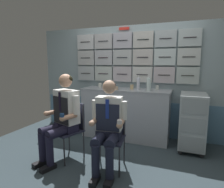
{
  "coord_description": "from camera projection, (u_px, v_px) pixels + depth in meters",
  "views": [
    {
      "loc": [
        0.96,
        -2.38,
        1.44
      ],
      "look_at": [
        -0.11,
        0.38,
        0.96
      ],
      "focal_mm": 31.11,
      "sensor_mm": 36.0,
      "label": 1
    }
  ],
  "objects": [
    {
      "name": "sparkling_bottle_green",
      "position": [
        138.0,
        83.0,
        3.59
      ],
      "size": [
        0.06,
        0.06,
        0.25
      ],
      "color": "silver",
      "rests_on": "galley_counter"
    },
    {
      "name": "crew_member_right",
      "position": [
        108.0,
        123.0,
        2.51
      ],
      "size": [
        0.48,
        0.62,
        1.21
      ],
      "color": "black",
      "rests_on": "ground"
    },
    {
      "name": "paper_cup_tan",
      "position": [
        132.0,
        87.0,
        3.6
      ],
      "size": [
        0.06,
        0.06,
        0.09
      ],
      "color": "tan",
      "rests_on": "galley_counter"
    },
    {
      "name": "galley_counter",
      "position": [
        125.0,
        113.0,
        3.73
      ],
      "size": [
        1.67,
        0.53,
        0.95
      ],
      "color": "#A4ABB4",
      "rests_on": "ground"
    },
    {
      "name": "ground",
      "position": [
        110.0,
        166.0,
        2.76
      ],
      "size": [
        4.8,
        4.8,
        0.04
      ],
      "primitive_type": "cube",
      "color": "#313E44"
    },
    {
      "name": "coffee_cup_white",
      "position": [
        116.0,
        88.0,
        3.52
      ],
      "size": [
        0.07,
        0.07,
        0.06
      ],
      "color": "tan",
      "rests_on": "galley_counter"
    },
    {
      "name": "folding_chair_right",
      "position": [
        111.0,
        130.0,
        2.69
      ],
      "size": [
        0.45,
        0.45,
        0.83
      ],
      "color": "#2D2D33",
      "rests_on": "ground"
    },
    {
      "name": "water_bottle_blue_cap",
      "position": [
        149.0,
        84.0,
        3.43
      ],
      "size": [
        0.08,
        0.08,
        0.26
      ],
      "color": "silver",
      "rests_on": "galley_counter"
    },
    {
      "name": "service_trolley",
      "position": [
        192.0,
        120.0,
        3.19
      ],
      "size": [
        0.4,
        0.65,
        0.94
      ],
      "color": "black",
      "rests_on": "ground"
    },
    {
      "name": "paper_cup_blue",
      "position": [
        100.0,
        85.0,
        3.94
      ],
      "size": [
        0.07,
        0.07,
        0.08
      ],
      "color": "silver",
      "rests_on": "galley_counter"
    },
    {
      "name": "espresso_cup_small",
      "position": [
        157.0,
        88.0,
        3.51
      ],
      "size": [
        0.06,
        0.06,
        0.08
      ],
      "color": "silver",
      "rests_on": "galley_counter"
    },
    {
      "name": "crew_member_left",
      "position": [
        62.0,
        114.0,
        2.82
      ],
      "size": [
        0.55,
        0.7,
        1.28
      ],
      "color": "black",
      "rests_on": "ground"
    },
    {
      "name": "galley_bulkhead",
      "position": [
        135.0,
        79.0,
        3.84
      ],
      "size": [
        4.2,
        0.14,
        2.15
      ],
      "color": "#8FA4AB",
      "rests_on": "ground"
    },
    {
      "name": "folding_chair_left",
      "position": [
        71.0,
        124.0,
        2.97
      ],
      "size": [
        0.51,
        0.51,
        0.83
      ],
      "color": "#2D2D33",
      "rests_on": "ground"
    }
  ]
}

